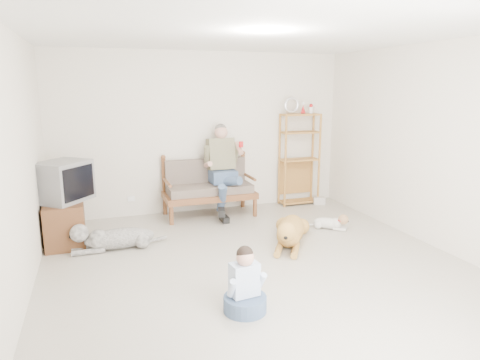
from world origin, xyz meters
name	(u,v)px	position (x,y,z in m)	size (l,w,h in m)	color
floor	(262,271)	(0.00, 0.00, 0.00)	(5.50, 5.50, 0.00)	#BAB3A3
ceiling	(265,30)	(0.00, 0.00, 2.70)	(5.50, 5.50, 0.00)	white
wall_back	(203,133)	(0.00, 2.75, 1.35)	(5.00, 5.00, 0.00)	silver
wall_front	(464,240)	(0.00, -2.75, 1.35)	(5.00, 5.00, 0.00)	silver
wall_left	(13,172)	(-2.50, 0.00, 1.35)	(5.50, 5.50, 0.00)	silver
wall_right	(443,148)	(2.50, 0.00, 1.35)	(5.50, 5.50, 0.00)	silver
loveseat	(208,186)	(0.00, 2.43, 0.49)	(1.50, 0.70, 0.95)	brown
man	(223,175)	(0.20, 2.24, 0.70)	(0.58, 0.83, 1.34)	#435A7C
etagere	(299,158)	(1.74, 2.55, 0.85)	(0.73, 0.32, 1.94)	#A26833
book_stack	(319,200)	(2.09, 2.40, 0.07)	(0.21, 0.15, 0.13)	white
tv_stand	(65,221)	(-2.23, 1.78, 0.30)	(0.51, 0.91, 0.60)	brown
crt_tv	(64,181)	(-2.19, 1.75, 0.87)	(0.82, 0.84, 0.54)	slate
wall_outlet	(131,199)	(-1.25, 2.73, 0.30)	(0.12, 0.02, 0.08)	white
golden_retriever	(290,231)	(0.69, 0.71, 0.18)	(0.86, 1.33, 0.45)	#B7883F
shaggy_dog	(111,238)	(-1.64, 1.29, 0.16)	(1.33, 0.35, 0.39)	silver
terrier	(332,222)	(1.57, 1.07, 0.10)	(0.55, 0.47, 0.24)	silver
child	(245,288)	(-0.50, -0.79, 0.24)	(0.42, 0.42, 0.66)	#435A7C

